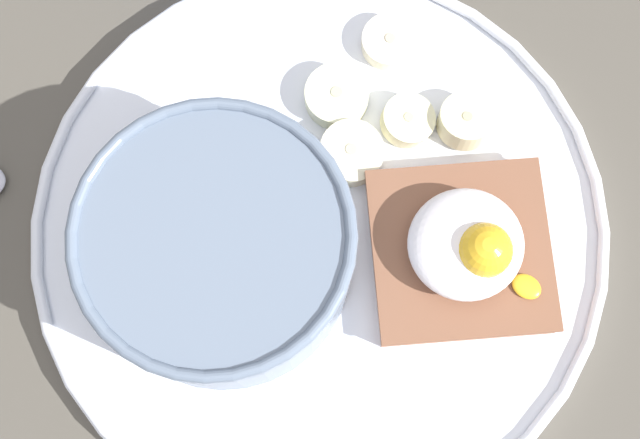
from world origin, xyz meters
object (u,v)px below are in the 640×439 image
at_px(toast_slice, 460,252).
at_px(banana_slice_front, 337,96).
at_px(poached_egg, 470,246).
at_px(banana_slice_right, 390,42).
at_px(banana_slice_left, 408,120).
at_px(banana_slice_back, 351,153).
at_px(oatmeal_bowl, 217,244).
at_px(banana_slice_inner, 466,121).

xyz_separation_m(toast_slice, banana_slice_front, (0.03, -0.10, -0.00)).
xyz_separation_m(poached_egg, banana_slice_front, (0.03, -0.11, -0.02)).
height_order(banana_slice_front, banana_slice_right, banana_slice_front).
distance_m(banana_slice_left, banana_slice_back, 0.04).
distance_m(oatmeal_bowl, banana_slice_right, 0.15).
distance_m(oatmeal_bowl, poached_egg, 0.12).
xyz_separation_m(toast_slice, banana_slice_right, (-0.01, -0.12, -0.00)).
distance_m(banana_slice_right, banana_slice_inner, 0.06).
bearing_deg(banana_slice_inner, banana_slice_right, -71.44).
height_order(oatmeal_bowl, banana_slice_back, oatmeal_bowl).
xyz_separation_m(banana_slice_front, banana_slice_right, (-0.04, -0.02, -0.00)).
bearing_deg(banana_slice_inner, poached_egg, 65.43).
xyz_separation_m(banana_slice_left, banana_slice_inner, (-0.03, 0.01, 0.00)).
bearing_deg(banana_slice_back, oatmeal_bowl, 18.58).
xyz_separation_m(oatmeal_bowl, banana_slice_front, (-0.09, -0.06, -0.03)).
xyz_separation_m(toast_slice, poached_egg, (-0.00, 0.00, 0.02)).
bearing_deg(oatmeal_bowl, toast_slice, 159.38).
bearing_deg(banana_slice_right, banana_slice_back, 49.98).
relative_size(toast_slice, banana_slice_inner, 2.65).
distance_m(oatmeal_bowl, toast_slice, 0.13).
xyz_separation_m(poached_egg, banana_slice_left, (-0.00, -0.08, -0.02)).
height_order(oatmeal_bowl, banana_slice_front, oatmeal_bowl).
distance_m(poached_egg, banana_slice_right, 0.13).
distance_m(toast_slice, banana_slice_front, 0.11).
bearing_deg(banana_slice_left, banana_slice_back, 10.10).
bearing_deg(oatmeal_bowl, banana_slice_inner, -171.51).
height_order(poached_egg, banana_slice_left, poached_egg).
distance_m(toast_slice, banana_slice_left, 0.08).
bearing_deg(banana_slice_front, banana_slice_right, -153.56).
height_order(banana_slice_front, banana_slice_left, same).
bearing_deg(poached_egg, banana_slice_inner, -114.57).
xyz_separation_m(toast_slice, banana_slice_inner, (-0.03, -0.07, -0.00)).
relative_size(oatmeal_bowl, banana_slice_front, 2.70).
bearing_deg(banana_slice_left, oatmeal_bowl, 16.09).
height_order(poached_egg, banana_slice_inner, poached_egg).
bearing_deg(banana_slice_left, banana_slice_right, -100.59).
bearing_deg(banana_slice_front, toast_slice, 104.69).
bearing_deg(banana_slice_front, poached_egg, 105.10).
xyz_separation_m(oatmeal_bowl, banana_slice_right, (-0.13, -0.08, -0.03)).
bearing_deg(toast_slice, banana_slice_inner, -116.04).
relative_size(banana_slice_front, banana_slice_back, 1.00).
height_order(banana_slice_right, banana_slice_inner, banana_slice_inner).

